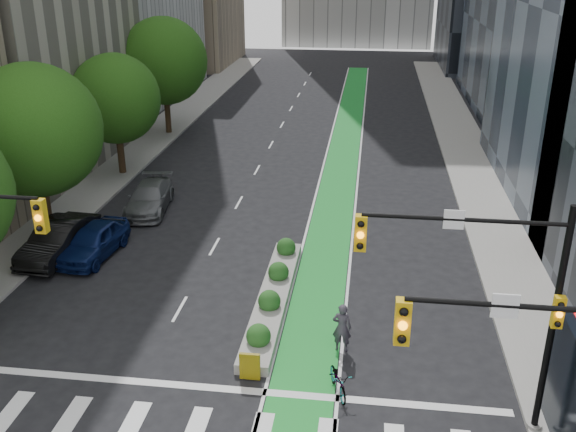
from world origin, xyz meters
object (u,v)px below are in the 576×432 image
(bicycle, at_px, (338,380))
(parked_car_left_far, at_px, (149,198))
(parked_car_left_near, at_px, (94,241))
(parked_car_left_mid, at_px, (59,240))
(cyclist, at_px, (342,328))
(median_planter, at_px, (273,294))

(bicycle, height_order, parked_car_left_far, parked_car_left_far)
(parked_car_left_near, bearing_deg, bicycle, -30.43)
(parked_car_left_mid, xyz_separation_m, parked_car_left_far, (2.30, 6.21, -0.11))
(cyclist, xyz_separation_m, parked_car_left_near, (-12.04, 6.25, -0.16))
(median_planter, relative_size, cyclist, 5.38)
(cyclist, bearing_deg, parked_car_left_near, -21.73)
(bicycle, distance_m, parked_car_left_far, 18.59)
(cyclist, xyz_separation_m, parked_car_left_mid, (-13.67, 6.05, -0.10))
(parked_car_left_mid, bearing_deg, parked_car_left_near, 11.24)
(median_planter, distance_m, bicycle, 6.26)
(cyclist, xyz_separation_m, parked_car_left_far, (-11.36, 12.26, -0.21))
(bicycle, xyz_separation_m, parked_car_left_mid, (-13.70, 8.47, 0.40))
(bicycle, relative_size, parked_car_left_far, 0.34)
(bicycle, bearing_deg, parked_car_left_mid, 129.27)
(cyclist, bearing_deg, parked_car_left_mid, -18.15)
(cyclist, relative_size, parked_car_left_far, 0.37)
(median_planter, distance_m, parked_car_left_near, 9.62)
(median_planter, height_order, cyclist, cyclist)
(cyclist, height_order, parked_car_left_far, cyclist)
(parked_car_left_mid, height_order, parked_car_left_far, parked_car_left_mid)
(bicycle, xyz_separation_m, parked_car_left_near, (-12.07, 8.68, 0.34))
(parked_car_left_near, relative_size, parked_car_left_far, 0.91)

